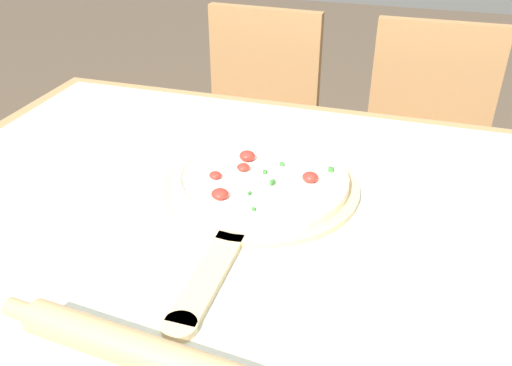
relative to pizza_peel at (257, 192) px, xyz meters
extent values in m
cube|color=#A87F51|center=(0.02, -0.03, -0.03)|extent=(1.43, 0.97, 0.03)
cylinder|color=#A87F51|center=(-0.64, 0.40, -0.41)|extent=(0.06, 0.06, 0.74)
cube|color=silver|center=(0.02, -0.03, -0.01)|extent=(1.35, 0.89, 0.00)
cylinder|color=#D6B784|center=(0.00, 0.02, 0.00)|extent=(0.37, 0.37, 0.01)
cube|color=#D6B784|center=(0.00, -0.25, 0.00)|extent=(0.04, 0.21, 0.01)
cylinder|color=#D6B784|center=(0.00, -0.35, 0.00)|extent=(0.05, 0.05, 0.01)
cylinder|color=beige|center=(0.00, 0.02, 0.01)|extent=(0.33, 0.33, 0.02)
torus|color=beige|center=(0.00, 0.02, 0.02)|extent=(0.33, 0.33, 0.02)
cylinder|color=white|center=(0.00, 0.02, 0.02)|extent=(0.29, 0.29, 0.00)
ellipsoid|color=red|center=(0.09, 0.03, 0.03)|extent=(0.03, 0.03, 0.02)
ellipsoid|color=red|center=(-0.05, -0.07, 0.03)|extent=(0.03, 0.03, 0.02)
ellipsoid|color=red|center=(-0.04, 0.07, 0.03)|extent=(0.03, 0.03, 0.02)
ellipsoid|color=red|center=(-0.08, -0.01, 0.03)|extent=(0.02, 0.02, 0.01)
ellipsoid|color=red|center=(-0.04, 0.03, 0.03)|extent=(0.02, 0.02, 0.01)
cube|color=#387533|center=(0.00, -0.05, 0.03)|extent=(0.01, 0.01, 0.01)
cube|color=#387533|center=(0.03, -0.01, 0.03)|extent=(0.01, 0.01, 0.01)
cube|color=#387533|center=(0.01, 0.03, 0.03)|extent=(0.01, 0.01, 0.01)
cube|color=#387533|center=(0.12, 0.07, 0.03)|extent=(0.01, 0.01, 0.01)
cube|color=#387533|center=(0.02, -0.10, 0.03)|extent=(0.01, 0.00, 0.01)
cube|color=#387533|center=(0.03, 0.07, 0.03)|extent=(0.01, 0.01, 0.01)
cylinder|color=tan|center=(-0.02, -0.42, 0.02)|extent=(0.33, 0.07, 0.05)
cylinder|color=tan|center=(-0.21, -0.40, 0.02)|extent=(0.05, 0.03, 0.03)
cube|color=#A37547|center=(-0.25, 0.68, -0.33)|extent=(0.42, 0.42, 0.02)
cube|color=#A37547|center=(-0.24, 0.87, -0.10)|extent=(0.38, 0.05, 0.44)
cylinder|color=#A37547|center=(-0.41, 0.53, -0.56)|extent=(0.04, 0.04, 0.44)
cylinder|color=#A37547|center=(-0.10, 0.52, -0.56)|extent=(0.04, 0.04, 0.44)
cylinder|color=#A37547|center=(-0.40, 0.85, -0.56)|extent=(0.04, 0.04, 0.44)
cylinder|color=#A37547|center=(-0.08, 0.84, -0.56)|extent=(0.04, 0.04, 0.44)
cube|color=#A37547|center=(0.31, 0.68, -0.33)|extent=(0.40, 0.40, 0.02)
cube|color=#A37547|center=(0.31, 0.87, -0.10)|extent=(0.38, 0.04, 0.44)
cylinder|color=#A37547|center=(0.15, 0.52, -0.56)|extent=(0.04, 0.04, 0.44)
cylinder|color=#A37547|center=(0.47, 0.53, -0.56)|extent=(0.04, 0.04, 0.44)
cylinder|color=#A37547|center=(0.15, 0.84, -0.56)|extent=(0.04, 0.04, 0.44)
cylinder|color=#A37547|center=(0.47, 0.85, -0.56)|extent=(0.04, 0.04, 0.44)
camera|label=1|loc=(0.25, -0.82, 0.54)|focal=38.00mm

